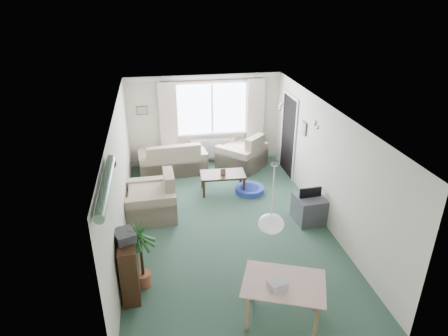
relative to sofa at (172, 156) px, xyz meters
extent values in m
plane|color=#294537|center=(0.92, -2.75, -0.43)|extent=(6.50, 6.50, 0.00)
cube|color=white|center=(1.12, 0.48, 1.07)|extent=(1.80, 0.03, 1.30)
cube|color=black|center=(1.12, 0.40, 1.84)|extent=(2.60, 0.03, 0.03)
cube|color=beige|center=(-0.03, 0.38, 0.84)|extent=(0.45, 0.08, 2.00)
cube|color=beige|center=(2.27, 0.38, 0.84)|extent=(0.45, 0.08, 2.00)
cube|color=white|center=(1.12, 0.44, -0.03)|extent=(1.20, 0.10, 0.55)
cube|color=black|center=(2.91, -0.55, 0.57)|extent=(0.03, 0.95, 2.00)
sphere|color=white|center=(1.12, -5.05, 1.05)|extent=(0.36, 0.36, 0.36)
cylinder|color=#196626|center=(-1.00, -5.05, 1.85)|extent=(1.60, 1.60, 0.12)
sphere|color=silver|center=(2.22, -1.85, 1.79)|extent=(0.20, 0.20, 0.20)
sphere|color=silver|center=(2.52, -3.05, 1.79)|extent=(0.20, 0.20, 0.20)
cube|color=brown|center=(-0.68, 0.48, 1.12)|extent=(0.28, 0.03, 0.22)
cube|color=brown|center=(2.90, -1.55, 1.12)|extent=(0.03, 0.24, 0.30)
cube|color=beige|center=(0.00, 0.00, 0.00)|extent=(1.77, 1.04, 0.85)
cube|color=beige|center=(1.83, -0.02, 0.05)|extent=(1.46, 1.46, 0.95)
cube|color=#C3BD94|center=(-0.58, -2.08, 0.05)|extent=(1.05, 1.10, 0.96)
cube|color=black|center=(1.10, -1.31, -0.19)|extent=(1.06, 0.62, 0.46)
cube|color=brown|center=(1.09, -1.38, 0.12)|extent=(0.12, 0.02, 0.16)
cube|color=black|center=(-0.92, -4.36, 0.06)|extent=(0.30, 0.81, 0.98)
cube|color=#343539|center=(-0.93, -4.35, 0.62)|extent=(0.38, 0.42, 0.14)
cylinder|color=#1F4C1A|center=(-0.73, -4.25, 0.19)|extent=(0.57, 0.57, 1.23)
cube|color=tan|center=(1.27, -5.35, -0.10)|extent=(1.23, 1.04, 0.66)
cube|color=#B0AFBA|center=(1.14, -5.43, 0.29)|extent=(0.29, 0.25, 0.12)
cube|color=#403F45|center=(2.62, -2.87, -0.15)|extent=(0.59, 0.65, 0.56)
cylinder|color=#215099|center=(1.71, -1.46, -0.36)|extent=(0.85, 0.85, 0.13)
camera|label=1|loc=(-0.34, -9.53, 4.09)|focal=32.00mm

